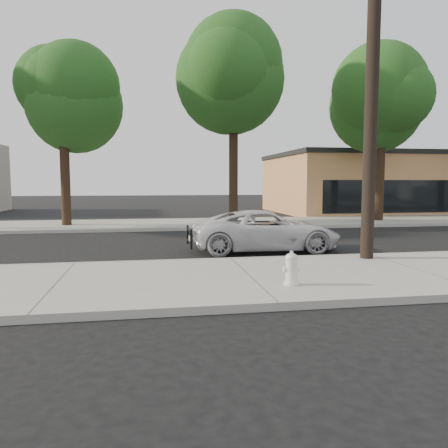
% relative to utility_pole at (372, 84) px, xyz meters
% --- Properties ---
extents(ground, '(120.00, 120.00, 0.00)m').
position_rel_utility_pole_xyz_m(ground, '(-3.60, 2.70, -4.70)').
color(ground, black).
rests_on(ground, ground).
extents(near_sidewalk, '(90.00, 4.40, 0.15)m').
position_rel_utility_pole_xyz_m(near_sidewalk, '(-3.60, -1.60, -4.62)').
color(near_sidewalk, gray).
rests_on(near_sidewalk, ground).
extents(far_sidewalk, '(90.00, 5.00, 0.15)m').
position_rel_utility_pole_xyz_m(far_sidewalk, '(-3.60, 11.20, -4.62)').
color(far_sidewalk, gray).
rests_on(far_sidewalk, ground).
extents(curb_near, '(90.00, 0.12, 0.16)m').
position_rel_utility_pole_xyz_m(curb_near, '(-3.60, 0.60, -4.62)').
color(curb_near, '#9E9B93').
rests_on(curb_near, ground).
extents(building_main, '(18.00, 10.00, 4.00)m').
position_rel_utility_pole_xyz_m(building_main, '(12.40, 18.70, -2.70)').
color(building_main, tan).
rests_on(building_main, ground).
extents(utility_pole, '(1.40, 0.34, 9.00)m').
position_rel_utility_pole_xyz_m(utility_pole, '(0.00, 0.00, 0.00)').
color(utility_pole, black).
rests_on(utility_pole, near_sidewalk).
extents(tree_b, '(4.34, 4.20, 8.45)m').
position_rel_utility_pole_xyz_m(tree_b, '(-9.41, 10.76, 1.45)').
color(tree_b, black).
rests_on(tree_b, far_sidewalk).
extents(tree_c, '(4.96, 4.80, 9.55)m').
position_rel_utility_pole_xyz_m(tree_c, '(-1.38, 10.34, 2.21)').
color(tree_c, black).
rests_on(tree_c, far_sidewalk).
extents(tree_d, '(4.50, 4.35, 8.75)m').
position_rel_utility_pole_xyz_m(tree_d, '(6.60, 10.65, 1.67)').
color(tree_d, black).
rests_on(tree_d, far_sidewalk).
extents(police_cruiser, '(4.69, 2.24, 1.29)m').
position_rel_utility_pole_xyz_m(police_cruiser, '(-2.09, 2.57, -4.05)').
color(police_cruiser, silver).
rests_on(police_cruiser, ground).
extents(fire_hydrant, '(0.33, 0.31, 0.63)m').
position_rel_utility_pole_xyz_m(fire_hydrant, '(-2.98, -2.60, -4.24)').
color(fire_hydrant, silver).
rests_on(fire_hydrant, near_sidewalk).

